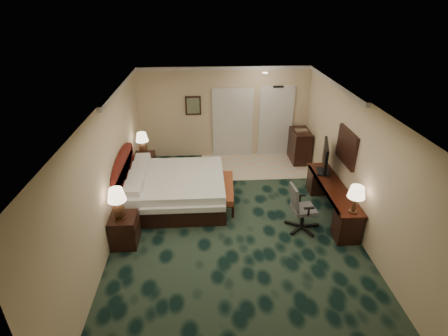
{
  "coord_description": "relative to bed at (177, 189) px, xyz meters",
  "views": [
    {
      "loc": [
        -0.6,
        -6.14,
        4.53
      ],
      "look_at": [
        -0.19,
        0.6,
        1.12
      ],
      "focal_mm": 28.0,
      "sensor_mm": 36.0,
      "label": 1
    }
  ],
  "objects": [
    {
      "name": "floor",
      "position": [
        1.29,
        -1.06,
        -0.35
      ],
      "size": [
        5.0,
        7.5,
        0.0
      ],
      "primitive_type": "cube",
      "color": "black",
      "rests_on": "ground"
    },
    {
      "name": "ceiling",
      "position": [
        1.29,
        -1.06,
        2.35
      ],
      "size": [
        5.0,
        7.5,
        0.0
      ],
      "primitive_type": "cube",
      "color": "silver",
      "rests_on": "wall_back"
    },
    {
      "name": "wall_back",
      "position": [
        1.29,
        2.69,
        1.0
      ],
      "size": [
        5.0,
        0.0,
        2.7
      ],
      "primitive_type": "cube",
      "color": "beige",
      "rests_on": "ground"
    },
    {
      "name": "wall_left",
      "position": [
        -1.21,
        -1.06,
        1.0
      ],
      "size": [
        0.0,
        7.5,
        2.7
      ],
      "primitive_type": "cube",
      "color": "beige",
      "rests_on": "ground"
    },
    {
      "name": "wall_right",
      "position": [
        3.79,
        -1.06,
        1.0
      ],
      "size": [
        0.0,
        7.5,
        2.7
      ],
      "primitive_type": "cube",
      "color": "beige",
      "rests_on": "ground"
    },
    {
      "name": "crown_molding",
      "position": [
        1.29,
        -1.06,
        2.3
      ],
      "size": [
        5.0,
        7.5,
        0.1
      ],
      "primitive_type": null,
      "color": "silver",
      "rests_on": "wall_back"
    },
    {
      "name": "tile_patch",
      "position": [
        2.19,
        1.84,
        -0.35
      ],
      "size": [
        3.2,
        1.7,
        0.01
      ],
      "primitive_type": "cube",
      "color": "beige",
      "rests_on": "ground"
    },
    {
      "name": "headboard",
      "position": [
        -1.15,
        -0.06,
        0.35
      ],
      "size": [
        0.12,
        2.0,
        1.4
      ],
      "primitive_type": null,
      "color": "#451610",
      "rests_on": "ground"
    },
    {
      "name": "entry_door",
      "position": [
        2.84,
        2.66,
        0.7
      ],
      "size": [
        1.02,
        0.06,
        2.18
      ],
      "primitive_type": "cube",
      "color": "silver",
      "rests_on": "ground"
    },
    {
      "name": "closet_doors",
      "position": [
        1.54,
        2.65,
        0.7
      ],
      "size": [
        1.2,
        0.06,
        2.1
      ],
      "primitive_type": "cube",
      "color": "silver",
      "rests_on": "ground"
    },
    {
      "name": "wall_art",
      "position": [
        0.39,
        2.65,
        1.25
      ],
      "size": [
        0.45,
        0.06,
        0.55
      ],
      "primitive_type": "cube",
      "color": "#3E5F54",
      "rests_on": "wall_back"
    },
    {
      "name": "wall_mirror",
      "position": [
        3.75,
        -0.46,
        1.2
      ],
      "size": [
        0.05,
        0.95,
        0.75
      ],
      "primitive_type": "cube",
      "color": "white",
      "rests_on": "wall_right"
    },
    {
      "name": "bed",
      "position": [
        0.0,
        0.0,
        0.0
      ],
      "size": [
        2.23,
        2.06,
        0.71
      ],
      "primitive_type": "cube",
      "color": "white",
      "rests_on": "ground"
    },
    {
      "name": "nightstand_near",
      "position": [
        -0.94,
        -1.48,
        -0.04
      ],
      "size": [
        0.5,
        0.58,
        0.63
      ],
      "primitive_type": "cube",
      "color": "black",
      "rests_on": "ground"
    },
    {
      "name": "nightstand_far",
      "position": [
        -0.94,
        1.39,
        -0.03
      ],
      "size": [
        0.52,
        0.59,
        0.64
      ],
      "primitive_type": "cube",
      "color": "black",
      "rests_on": "ground"
    },
    {
      "name": "lamp_near",
      "position": [
        -0.98,
        -1.54,
        0.61
      ],
      "size": [
        0.43,
        0.43,
        0.66
      ],
      "primitive_type": null,
      "rotation": [
        0.0,
        0.0,
        0.26
      ],
      "color": "black",
      "rests_on": "nightstand_near"
    },
    {
      "name": "lamp_far",
      "position": [
        -0.95,
        1.42,
        0.6
      ],
      "size": [
        0.41,
        0.41,
        0.62
      ],
      "primitive_type": null,
      "rotation": [
        0.0,
        0.0,
        0.3
      ],
      "color": "black",
      "rests_on": "nightstand_far"
    },
    {
      "name": "bed_bench",
      "position": [
        1.08,
        -0.09,
        -0.11
      ],
      "size": [
        0.59,
        1.47,
        0.49
      ],
      "primitive_type": "cube",
      "rotation": [
        0.0,
        0.0,
        -0.06
      ],
      "color": "maroon",
      "rests_on": "ground"
    },
    {
      "name": "desk",
      "position": [
        3.51,
        -0.66,
        -0.01
      ],
      "size": [
        0.52,
        2.4,
        0.69
      ],
      "primitive_type": "cube",
      "color": "black",
      "rests_on": "ground"
    },
    {
      "name": "tv",
      "position": [
        3.48,
        -0.0,
        0.72
      ],
      "size": [
        0.34,
        0.95,
        0.75
      ],
      "primitive_type": "cube",
      "rotation": [
        0.0,
        0.0,
        -0.28
      ],
      "color": "black",
      "rests_on": "desk"
    },
    {
      "name": "desk_lamp",
      "position": [
        3.54,
        -1.68,
        0.63
      ],
      "size": [
        0.36,
        0.36,
        0.58
      ],
      "primitive_type": null,
      "rotation": [
        0.0,
        0.0,
        0.09
      ],
      "color": "black",
      "rests_on": "desk"
    },
    {
      "name": "desk_chair",
      "position": [
        2.72,
        -1.2,
        0.17
      ],
      "size": [
        0.66,
        0.63,
        1.05
      ],
      "primitive_type": null,
      "rotation": [
        0.0,
        0.0,
        0.09
      ],
      "color": "#515154",
      "rests_on": "ground"
    },
    {
      "name": "minibar",
      "position": [
        3.49,
        2.14,
        0.12
      ],
      "size": [
        0.5,
        0.89,
        0.94
      ],
      "primitive_type": "cube",
      "color": "black",
      "rests_on": "ground"
    }
  ]
}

